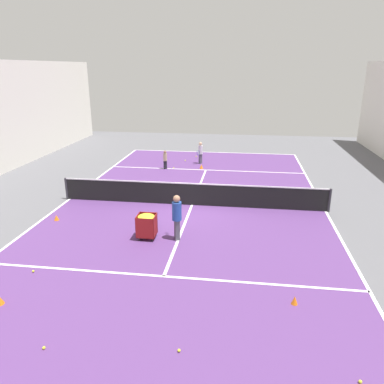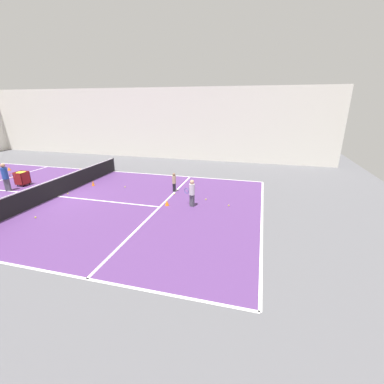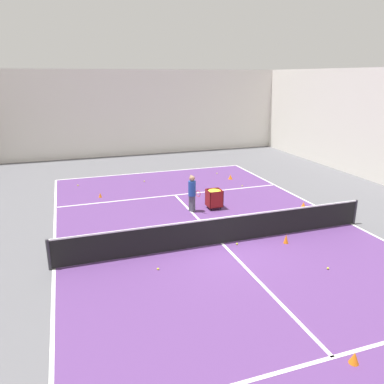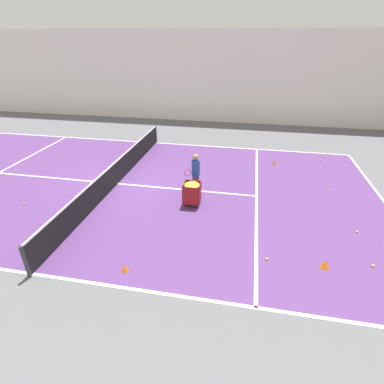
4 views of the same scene
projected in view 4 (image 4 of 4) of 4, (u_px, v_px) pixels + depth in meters
The scene contains 22 objects.
ground_plane at pixel (118, 184), 12.91m from camera, with size 36.57×36.57×0.00m, color #5B5B60.
court_playing_area at pixel (118, 184), 12.91m from camera, with size 11.23×21.46×0.00m.
line_sideline_left at pixel (156, 143), 17.79m from camera, with size 0.10×21.46×0.00m, color white.
line_sideline_right at pixel (33, 274), 8.03m from camera, with size 0.10×21.46×0.00m, color white.
line_service_far at pixel (257, 196), 11.91m from camera, with size 11.23×0.10×0.00m, color white.
line_centre_service at pixel (118, 184), 12.91m from camera, with size 0.10×11.80×0.00m, color white.
hall_enclosure_left at pixel (177, 77), 21.26m from camera, with size 0.15×32.87×6.09m.
tennis_net at pixel (116, 173), 12.67m from camera, with size 11.53×0.10×1.00m.
coach_at_net at pixel (196, 171), 11.86m from camera, with size 0.45×0.65×1.62m.
ball_cart at pixel (192, 189), 11.07m from camera, with size 0.64×0.61×0.88m.
training_cone_0 at pixel (125, 268), 8.09m from camera, with size 0.19×0.19×0.22m, color orange.
training_cone_1 at pixel (325, 264), 8.20m from camera, with size 0.24×0.24×0.25m, color orange.
training_cone_2 at pixel (274, 162), 14.80m from camera, with size 0.16×0.16×0.23m, color orange.
training_cone_4 at pixel (76, 203), 11.08m from camera, with size 0.17×0.17×0.33m, color orange.
tennis_ball_0 at pixel (107, 187), 12.54m from camera, with size 0.07×0.07×0.07m, color yellow.
tennis_ball_1 at pixel (357, 232), 9.69m from camera, with size 0.07×0.07×0.07m, color yellow.
tennis_ball_2 at pixel (267, 259), 8.52m from camera, with size 0.07×0.07×0.07m, color yellow.
tennis_ball_3 at pixel (118, 159), 15.34m from camera, with size 0.07×0.07×0.07m, color yellow.
tennis_ball_4 at pixel (328, 191), 12.23m from camera, with size 0.07×0.07×0.07m, color yellow.
tennis_ball_8 at pixel (321, 160), 15.25m from camera, with size 0.07×0.07×0.07m, color yellow.
tennis_ball_9 at pixel (373, 266), 8.27m from camera, with size 0.07×0.07×0.07m, color yellow.
tennis_ball_10 at pixel (24, 203), 11.32m from camera, with size 0.07×0.07×0.07m, color yellow.
Camera 4 is at (10.77, 5.37, 5.69)m, focal length 28.00 mm.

